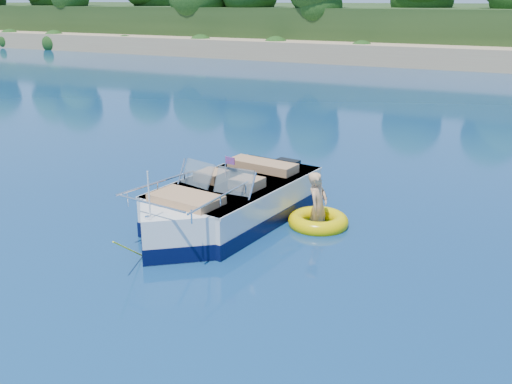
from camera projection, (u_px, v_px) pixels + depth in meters
ground at (150, 263)px, 10.80m from camera, size 160.00×160.00×0.00m
shoreline at (486, 33)px, 64.67m from camera, size 170.00×59.00×6.00m
motorboat at (226, 207)px, 12.56m from camera, size 2.71×6.11×2.04m
tow_tube at (318, 221)px, 12.58m from camera, size 1.40×1.40×0.35m
boy at (318, 224)px, 12.65m from camera, size 0.44×0.89×1.70m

